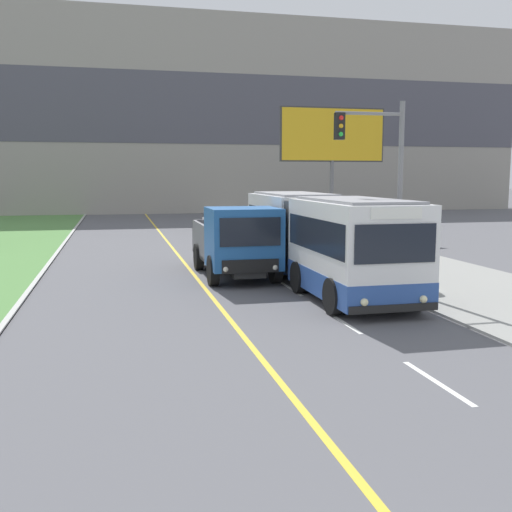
% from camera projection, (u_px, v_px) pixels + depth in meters
% --- Properties ---
extents(apartment_block_background, '(80.00, 8.04, 19.33)m').
position_uv_depth(apartment_block_background, '(141.00, 116.00, 60.40)').
color(apartment_block_background, gray).
rests_on(apartment_block_background, ground_plane).
extents(city_bus, '(2.64, 11.49, 3.03)m').
position_uv_depth(city_bus, '(320.00, 239.00, 20.39)').
color(city_bus, white).
rests_on(city_bus, ground_plane).
extents(dump_truck, '(2.48, 6.19, 2.61)m').
position_uv_depth(dump_truck, '(238.00, 243.00, 21.28)').
color(dump_truck, black).
rests_on(dump_truck, ground_plane).
extents(car_distant, '(1.80, 4.30, 1.45)m').
position_uv_depth(car_distant, '(220.00, 221.00, 39.86)').
color(car_distant, silver).
rests_on(car_distant, ground_plane).
extents(traffic_light_mast, '(2.28, 0.32, 5.98)m').
position_uv_depth(traffic_light_mast, '(382.00, 172.00, 18.61)').
color(traffic_light_mast, slate).
rests_on(traffic_light_mast, ground_plane).
extents(billboard_large, '(6.38, 0.24, 7.65)m').
position_uv_depth(billboard_large, '(332.00, 138.00, 35.11)').
color(billboard_large, '#59595B').
rests_on(billboard_large, ground_plane).
extents(planter_round_near, '(0.93, 0.93, 1.05)m').
position_uv_depth(planter_round_near, '(421.00, 277.00, 18.79)').
color(planter_round_near, silver).
rests_on(planter_round_near, sidewalk_right).
extents(planter_round_second, '(0.94, 0.94, 1.07)m').
position_uv_depth(planter_round_second, '(358.00, 257.00, 23.27)').
color(planter_round_second, silver).
rests_on(planter_round_second, sidewalk_right).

